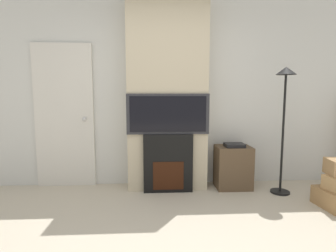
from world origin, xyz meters
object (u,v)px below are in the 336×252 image
at_px(fireplace, 168,163).
at_px(television, 168,114).
at_px(floor_lamp, 285,101).
at_px(media_stand, 233,167).

relative_size(fireplace, television, 0.72).
bearing_deg(fireplace, television, -90.00).
height_order(fireplace, floor_lamp, floor_lamp).
xyz_separation_m(television, media_stand, (0.93, 0.09, -0.76)).
xyz_separation_m(fireplace, floor_lamp, (1.51, -0.15, 0.84)).
bearing_deg(fireplace, floor_lamp, -5.65).
bearing_deg(fireplace, media_stand, 5.46).
height_order(fireplace, television, television).
distance_m(fireplace, television, 0.67).
bearing_deg(television, media_stand, 5.58).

